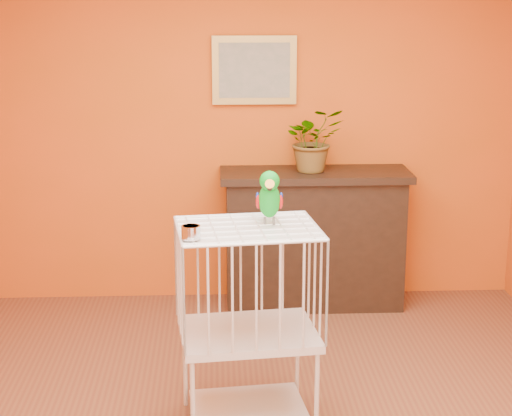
{
  "coord_description": "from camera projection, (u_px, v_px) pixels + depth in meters",
  "views": [
    {
      "loc": [
        -0.29,
        -4.09,
        2.34
      ],
      "look_at": [
        -0.08,
        0.21,
        1.23
      ],
      "focal_mm": 60.0,
      "sensor_mm": 36.0,
      "label": 1
    }
  ],
  "objects": [
    {
      "name": "potted_plant",
      "position": [
        313.0,
        146.0,
        6.25
      ],
      "size": [
        0.51,
        0.54,
        0.36
      ],
      "primitive_type": "imported",
      "rotation": [
        0.0,
        0.0,
        0.2
      ],
      "color": "#26722D",
      "rests_on": "console_cabinet"
    },
    {
      "name": "room_shell",
      "position": [
        275.0,
        147.0,
        4.15
      ],
      "size": [
        4.5,
        4.5,
        4.5
      ],
      "color": "#D55014",
      "rests_on": "ground"
    },
    {
      "name": "parrot",
      "position": [
        269.0,
        197.0,
        4.49
      ],
      "size": [
        0.15,
        0.27,
        0.3
      ],
      "rotation": [
        0.0,
        0.0,
        -0.05
      ],
      "color": "#59544C",
      "rests_on": "birdcage"
    },
    {
      "name": "console_cabinet",
      "position": [
        314.0,
        239.0,
        6.38
      ],
      "size": [
        1.39,
        0.5,
        1.03
      ],
      "color": "black",
      "rests_on": "ground"
    },
    {
      "name": "birdcage",
      "position": [
        248.0,
        324.0,
        4.6
      ],
      "size": [
        0.78,
        0.64,
        1.12
      ],
      "rotation": [
        0.0,
        0.0,
        0.11
      ],
      "color": "beige",
      "rests_on": "ground"
    },
    {
      "name": "framed_picture",
      "position": [
        254.0,
        70.0,
        6.26
      ],
      "size": [
        0.62,
        0.04,
        0.5
      ],
      "color": "#A5833B",
      "rests_on": "room_shell"
    },
    {
      "name": "feed_cup",
      "position": [
        191.0,
        232.0,
        4.24
      ],
      "size": [
        0.1,
        0.1,
        0.07
      ],
      "primitive_type": "cylinder",
      "color": "silver",
      "rests_on": "birdcage"
    }
  ]
}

